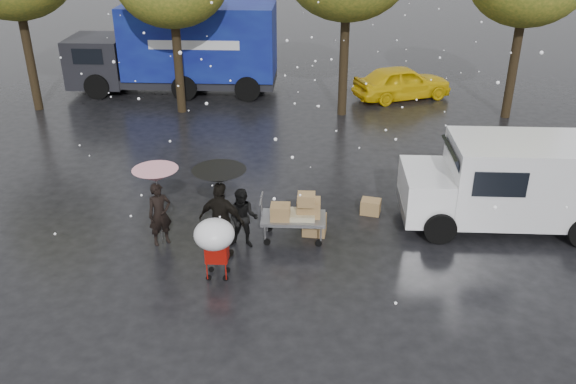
{
  "coord_description": "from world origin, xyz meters",
  "views": [
    {
      "loc": [
        1.6,
        -11.7,
        7.4
      ],
      "look_at": [
        0.96,
        1.0,
        1.15
      ],
      "focal_mm": 38.0,
      "sensor_mm": 36.0,
      "label": 1
    }
  ],
  "objects_px": {
    "white_van": "(513,182)",
    "person_pink": "(160,214)",
    "vendor_cart": "(297,212)",
    "shopping_cart": "(215,237)",
    "person_black": "(222,221)",
    "blue_truck": "(180,49)",
    "yellow_taxi": "(402,82)"
  },
  "relations": [
    {
      "from": "person_black",
      "to": "shopping_cart",
      "type": "height_order",
      "value": "person_black"
    },
    {
      "from": "shopping_cart",
      "to": "white_van",
      "type": "xyz_separation_m",
      "value": [
        6.78,
        2.81,
        0.1
      ]
    },
    {
      "from": "person_pink",
      "to": "vendor_cart",
      "type": "xyz_separation_m",
      "value": [
        3.15,
        0.34,
        -0.04
      ]
    },
    {
      "from": "yellow_taxi",
      "to": "vendor_cart",
      "type": "bearing_deg",
      "value": 139.7
    },
    {
      "from": "person_black",
      "to": "yellow_taxi",
      "type": "relative_size",
      "value": 0.47
    },
    {
      "from": "person_pink",
      "to": "person_black",
      "type": "bearing_deg",
      "value": -52.43
    },
    {
      "from": "shopping_cart",
      "to": "person_pink",
      "type": "bearing_deg",
      "value": 135.87
    },
    {
      "from": "shopping_cart",
      "to": "vendor_cart",
      "type": "bearing_deg",
      "value": 48.26
    },
    {
      "from": "shopping_cart",
      "to": "white_van",
      "type": "bearing_deg",
      "value": 22.49
    },
    {
      "from": "vendor_cart",
      "to": "shopping_cart",
      "type": "relative_size",
      "value": 1.04
    },
    {
      "from": "white_van",
      "to": "blue_truck",
      "type": "distance_m",
      "value": 14.94
    },
    {
      "from": "person_pink",
      "to": "yellow_taxi",
      "type": "height_order",
      "value": "person_pink"
    },
    {
      "from": "white_van",
      "to": "yellow_taxi",
      "type": "relative_size",
      "value": 1.26
    },
    {
      "from": "person_black",
      "to": "vendor_cart",
      "type": "relative_size",
      "value": 1.21
    },
    {
      "from": "person_black",
      "to": "vendor_cart",
      "type": "bearing_deg",
      "value": -136.1
    },
    {
      "from": "vendor_cart",
      "to": "person_black",
      "type": "bearing_deg",
      "value": -151.63
    },
    {
      "from": "person_pink",
      "to": "vendor_cart",
      "type": "height_order",
      "value": "person_pink"
    },
    {
      "from": "white_van",
      "to": "blue_truck",
      "type": "height_order",
      "value": "blue_truck"
    },
    {
      "from": "person_pink",
      "to": "person_black",
      "type": "distance_m",
      "value": 1.62
    },
    {
      "from": "white_van",
      "to": "person_pink",
      "type": "bearing_deg",
      "value": -170.9
    },
    {
      "from": "person_pink",
      "to": "shopping_cart",
      "type": "relative_size",
      "value": 1.04
    },
    {
      "from": "shopping_cart",
      "to": "yellow_taxi",
      "type": "xyz_separation_m",
      "value": [
        5.38,
        13.05,
        -0.4
      ]
    },
    {
      "from": "vendor_cart",
      "to": "white_van",
      "type": "distance_m",
      "value": 5.27
    },
    {
      "from": "vendor_cart",
      "to": "white_van",
      "type": "bearing_deg",
      "value": 10.84
    },
    {
      "from": "shopping_cart",
      "to": "yellow_taxi",
      "type": "relative_size",
      "value": 0.38
    },
    {
      "from": "blue_truck",
      "to": "yellow_taxi",
      "type": "relative_size",
      "value": 2.13
    },
    {
      "from": "blue_truck",
      "to": "yellow_taxi",
      "type": "bearing_deg",
      "value": -3.36
    },
    {
      "from": "white_van",
      "to": "blue_truck",
      "type": "bearing_deg",
      "value": 133.81
    },
    {
      "from": "shopping_cart",
      "to": "blue_truck",
      "type": "distance_m",
      "value": 14.05
    },
    {
      "from": "shopping_cart",
      "to": "blue_truck",
      "type": "height_order",
      "value": "blue_truck"
    },
    {
      "from": "person_black",
      "to": "shopping_cart",
      "type": "bearing_deg",
      "value": 105.53
    },
    {
      "from": "blue_truck",
      "to": "white_van",
      "type": "bearing_deg",
      "value": -46.19
    }
  ]
}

